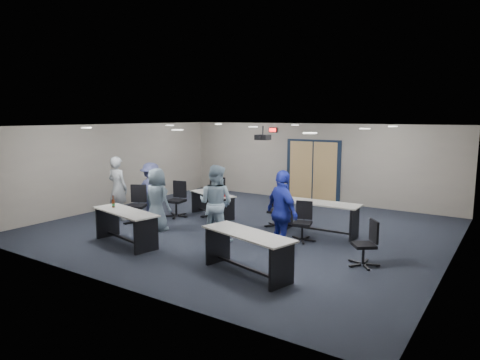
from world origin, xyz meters
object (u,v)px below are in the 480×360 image
Objects in this scene: chair_loose_left at (136,205)px; person_back at (151,191)px; table_back_left at (212,200)px; chair_back_a at (176,199)px; chair_back_c at (276,210)px; chair_back_b at (214,198)px; chair_loose_right at (364,243)px; table_front_right at (247,246)px; table_back_right at (320,212)px; table_front_left at (125,221)px; person_gray at (118,188)px; person_plaid at (157,199)px; person_navy at (282,213)px; person_lightblue at (216,203)px; chair_back_d at (302,222)px.

person_back is at bearing 69.96° from chair_loose_left.
table_back_left is 1.07m from chair_back_a.
chair_back_c is at bearing -165.21° from person_back.
person_back is (-1.45, -1.09, 0.23)m from chair_back_b.
chair_loose_left is 1.13× the size of chair_loose_right.
chair_back_c is 3.86m from chair_loose_left.
table_back_right is (0.03, 3.34, 0.01)m from table_front_right.
table_front_left is at bearing -69.72° from table_back_left.
table_back_right is 4.88m from person_back.
chair_back_b is at bearing -146.57° from person_back.
person_gray is at bearing -152.05° from chair_back_b.
person_navy is (3.62, 0.07, 0.10)m from person_plaid.
person_navy reaches higher than table_back_left.
person_navy is 4.78m from person_back.
person_lightblue reaches higher than table_front_left.
chair_loose_right is at bearing -19.81° from chair_back_a.
table_back_left is 1.90× the size of chair_back_d.
table_back_right is 2.68m from person_lightblue.
chair_back_c is 4.55m from person_gray.
person_plaid reaches higher than table_front_left.
table_back_left is at bearing -0.63° from person_navy.
person_lightblue is (-1.72, -1.12, 0.44)m from chair_back_d.
person_plaid is (-0.25, 1.29, 0.27)m from table_front_left.
chair_back_b is at bearing -0.38° from person_navy.
table_front_right is 1.78× the size of chair_back_b.
table_front_right is at bearing -102.64° from chair_back_d.
table_front_right is (3.39, -0.04, 0.00)m from table_front_left.
table_front_right is 2.24× the size of chair_back_c.
chair_back_c is 2.08m from person_lightblue.
person_lightblue is (2.85, -0.13, 0.39)m from chair_loose_left.
chair_back_a is 0.57× the size of person_lightblue.
person_gray is (-1.98, -1.85, 0.44)m from table_back_left.
chair_back_d is (1.16, -0.83, 0.01)m from chair_back_c.
chair_loose_left is at bearing -127.28° from chair_loose_right.
chair_loose_left is at bearing 141.42° from table_front_left.
person_navy is (-0.01, 1.40, 0.37)m from table_front_right.
table_front_right is 1.13× the size of person_navy.
person_back is (-0.49, -0.51, 0.29)m from chair_back_a.
chair_loose_left is at bearing -139.40° from chair_back_b.
table_back_right is 1.97m from person_navy.
chair_back_a is 1.68m from person_gray.
person_gray is (-5.40, -1.79, 0.36)m from table_back_right.
table_front_left is at bearing -137.75° from table_back_right.
person_gray is at bearing -127.50° from chair_loose_right.
chair_loose_left is at bearing 176.82° from person_gray.
chair_loose_left is (-4.63, 1.53, -0.02)m from table_front_right.
person_lightblue is at bearing 161.26° from person_back.
chair_loose_left is 0.65× the size of person_plaid.
chair_back_b is at bearing -15.79° from table_back_left.
person_plaid reaches higher than chair_loose_left.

